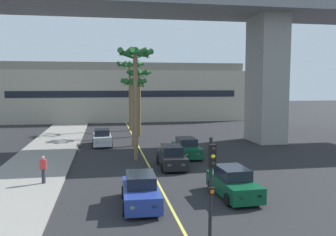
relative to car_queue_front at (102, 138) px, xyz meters
The scene contains 15 objects.
sidewalk_left 16.11m from the car_queue_front, 106.56° to the right, with size 4.80×80.00×0.15m, color gray.
lane_stripe_center 8.21m from the car_queue_front, 65.32° to the right, with size 0.14×56.00×0.01m, color #DBCC4C.
bridge_overpass 13.49m from the car_queue_front, ahead, with size 68.63×8.00×16.93m.
pier_building_backdrop 24.10m from the car_queue_front, 81.75° to the left, with size 38.24×8.04×9.15m.
car_queue_front is the anchor object (origin of this frame).
car_queue_second 9.62m from the car_queue_front, 44.71° to the right, with size 1.88×4.12×1.56m.
car_queue_third 11.23m from the car_queue_front, 63.75° to the right, with size 1.91×4.14×1.56m.
car_queue_fourth 18.54m from the car_queue_front, 67.92° to the right, with size 1.94×4.15×1.56m.
car_queue_fifth 17.80m from the car_queue_front, 83.52° to the right, with size 1.93×4.15×1.56m.
traffic_light_median_near 23.86m from the car_queue_front, 80.75° to the right, with size 0.24×0.37×4.20m.
palm_tree_near_median 8.55m from the car_queue_front, 52.26° to the left, with size 2.85×2.84×7.57m.
palm_tree_mid_median 10.04m from the car_queue_front, 69.92° to the right, with size 2.87×2.92×8.74m.
palm_tree_far_median 12.75m from the car_queue_front, 71.67° to the left, with size 3.51×3.61×8.74m.
palm_tree_farthest_median 5.20m from the car_queue_front, 16.12° to the right, with size 2.49×2.63×6.56m.
pedestrian_mid_block 13.71m from the car_queue_front, 103.81° to the right, with size 0.34×0.22×1.62m.
Camera 1 is at (-3.04, -3.33, 5.99)m, focal length 38.23 mm.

